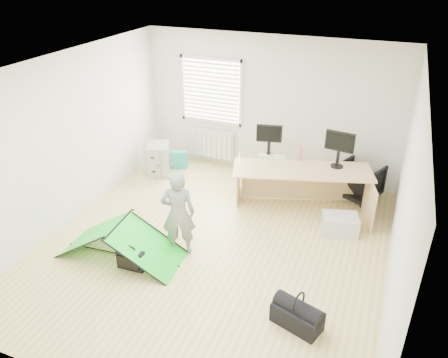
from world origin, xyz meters
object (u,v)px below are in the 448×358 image
at_px(person, 178,214).
at_px(kite, 121,240).
at_px(desk, 300,190).
at_px(monitor_left, 269,144).
at_px(filing_cabinet, 159,159).
at_px(laptop_bag, 131,260).
at_px(thermos, 300,153).
at_px(monitor_right, 338,154).
at_px(storage_crate, 340,224).
at_px(duffel_bag, 297,317).
at_px(office_chair, 359,181).

relative_size(person, kite, 0.74).
relative_size(desk, monitor_left, 5.15).
xyz_separation_m(filing_cabinet, kite, (0.83, -2.59, -0.03)).
bearing_deg(laptop_bag, thermos, 55.93).
relative_size(monitor_left, monitor_right, 0.91).
bearing_deg(person, kite, 4.52).
height_order(desk, laptop_bag, desk).
relative_size(thermos, storage_crate, 0.46).
relative_size(monitor_right, kite, 0.27).
distance_m(kite, laptop_bag, 0.37).
bearing_deg(monitor_right, duffel_bag, -80.04).
height_order(monitor_right, duffel_bag, monitor_right).
distance_m(desk, monitor_right, 0.87).
bearing_deg(duffel_bag, storage_crate, 103.71).
bearing_deg(storage_crate, laptop_bag, -142.34).
bearing_deg(monitor_left, filing_cabinet, 166.48).
bearing_deg(monitor_right, storage_crate, -63.69).
xyz_separation_m(monitor_left, storage_crate, (1.44, -0.77, -0.84)).
distance_m(desk, filing_cabinet, 2.96).
xyz_separation_m(desk, person, (-1.37, -1.85, 0.28)).
bearing_deg(storage_crate, monitor_right, 107.81).
xyz_separation_m(monitor_left, office_chair, (1.56, 0.52, -0.67)).
xyz_separation_m(monitor_right, person, (-1.89, -2.16, -0.34)).
relative_size(filing_cabinet, monitor_left, 1.39).
distance_m(thermos, kite, 3.32).
bearing_deg(desk, thermos, 94.46).
bearing_deg(desk, storage_crate, -47.85).
bearing_deg(duffel_bag, person, 176.70).
bearing_deg(storage_crate, thermos, 138.69).
relative_size(office_chair, kite, 0.40).
relative_size(monitor_right, storage_crate, 0.89).
distance_m(monitor_left, storage_crate, 1.84).
height_order(desk, monitor_right, monitor_right).
bearing_deg(monitor_right, desk, -140.30).
relative_size(filing_cabinet, storage_crate, 1.13).
bearing_deg(desk, duffel_bag, -94.38).
relative_size(monitor_left, storage_crate, 0.81).
bearing_deg(office_chair, monitor_left, 41.25).
height_order(filing_cabinet, office_chair, office_chair).
bearing_deg(office_chair, person, 72.92).
height_order(filing_cabinet, laptop_bag, filing_cabinet).
relative_size(desk, office_chair, 3.18).
distance_m(monitor_right, office_chair, 0.94).
bearing_deg(office_chair, storage_crate, 107.66).
bearing_deg(duffel_bag, monitor_right, 109.69).
bearing_deg(filing_cabinet, desk, -29.21).
xyz_separation_m(filing_cabinet, person, (1.57, -2.18, 0.36)).
height_order(monitor_left, monitor_right, monitor_right).
distance_m(kite, storage_crate, 3.40).
relative_size(monitor_right, laptop_bag, 1.21).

